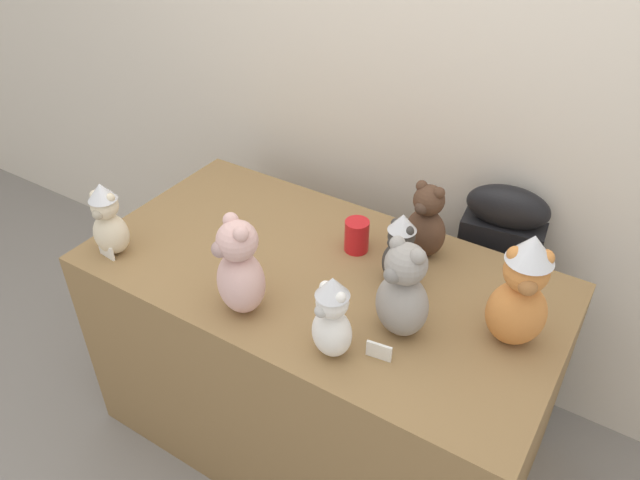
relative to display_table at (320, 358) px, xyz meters
name	(u,v)px	position (x,y,z in m)	size (l,w,h in m)	color
ground_plane	(283,477)	(0.00, -0.25, -0.40)	(10.00, 10.00, 0.00)	gray
wall_back	(422,53)	(0.00, 0.65, 0.90)	(7.00, 0.08, 2.60)	silver
display_table	(320,358)	(0.00, 0.00, 0.00)	(1.50, 0.79, 0.80)	olive
instrument_case	(488,297)	(0.41, 0.53, 0.09)	(0.29, 0.16, 0.97)	black
teddy_bear_blush	(240,269)	(-0.10, -0.26, 0.54)	(0.20, 0.19, 0.31)	beige
teddy_bear_ash	(403,292)	(0.33, -0.10, 0.54)	(0.19, 0.17, 0.30)	gray
teddy_bear_cocoa	(426,223)	(0.23, 0.26, 0.52)	(0.15, 0.13, 0.26)	#4C3323
teddy_bear_charcoal	(400,250)	(0.23, 0.09, 0.52)	(0.13, 0.12, 0.25)	#383533
teddy_bear_snow	(332,317)	(0.21, -0.28, 0.52)	(0.14, 0.13, 0.26)	white
teddy_bear_cream	(108,220)	(-0.62, -0.27, 0.52)	(0.14, 0.12, 0.26)	beige
teddy_bear_ginger	(521,292)	(0.60, 0.02, 0.57)	(0.20, 0.18, 0.35)	#D17F3D
party_cup_red	(357,236)	(0.04, 0.16, 0.45)	(0.08, 0.08, 0.11)	red
name_card_front_left	(106,251)	(-0.62, -0.31, 0.42)	(0.07, 0.01, 0.05)	white
name_card_front_middle	(379,351)	(0.33, -0.23, 0.42)	(0.07, 0.01, 0.05)	white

